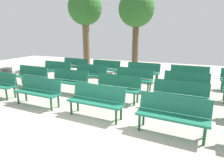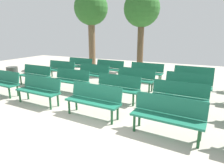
# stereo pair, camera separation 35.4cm
# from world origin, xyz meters

# --- Properties ---
(ground_plane) EXTENTS (24.97, 24.97, 0.00)m
(ground_plane) POSITION_xyz_m (0.00, 0.00, 0.00)
(ground_plane) COLOR #B2A899
(bench_r0_c0) EXTENTS (1.63, 0.58, 0.87)m
(bench_r0_c0) POSITION_xyz_m (-3.99, 1.87, 0.50)
(bench_r0_c0) COLOR #19664C
(bench_r0_c0) RESTS_ON ground_plane
(bench_r0_c1) EXTENTS (1.62, 0.56, 0.87)m
(bench_r0_c1) POSITION_xyz_m (-1.96, 1.69, 0.50)
(bench_r0_c1) COLOR #19664C
(bench_r0_c1) RESTS_ON ground_plane
(bench_r0_c2) EXTENTS (1.63, 0.58, 0.87)m
(bench_r0_c2) POSITION_xyz_m (0.14, 1.60, 0.50)
(bench_r0_c2) COLOR #19664C
(bench_r0_c2) RESTS_ON ground_plane
(bench_r0_c3) EXTENTS (1.63, 0.61, 0.87)m
(bench_r0_c3) POSITION_xyz_m (2.17, 1.42, 0.50)
(bench_r0_c3) COLOR #19664C
(bench_r0_c3) RESTS_ON ground_plane
(bench_r1_c0) EXTENTS (1.62, 0.56, 0.87)m
(bench_r1_c0) POSITION_xyz_m (-3.86, 3.33, 0.50)
(bench_r1_c0) COLOR #19664C
(bench_r1_c0) RESTS_ON ground_plane
(bench_r1_c1) EXTENTS (1.62, 0.57, 0.87)m
(bench_r1_c1) POSITION_xyz_m (-1.86, 3.22, 0.50)
(bench_r1_c1) COLOR #19664C
(bench_r1_c1) RESTS_ON ground_plane
(bench_r1_c2) EXTENTS (1.63, 0.59, 0.87)m
(bench_r1_c2) POSITION_xyz_m (0.21, 3.05, 0.50)
(bench_r1_c2) COLOR #19664C
(bench_r1_c2) RESTS_ON ground_plane
(bench_r1_c3) EXTENTS (1.62, 0.56, 0.87)m
(bench_r1_c3) POSITION_xyz_m (2.23, 2.93, 0.50)
(bench_r1_c3) COLOR #19664C
(bench_r1_c3) RESTS_ON ground_plane
(bench_r2_c0) EXTENTS (1.62, 0.54, 0.87)m
(bench_r2_c0) POSITION_xyz_m (-3.75, 4.87, 0.50)
(bench_r2_c0) COLOR #19664C
(bench_r2_c0) RESTS_ON ground_plane
(bench_r2_c1) EXTENTS (1.64, 0.62, 0.87)m
(bench_r2_c1) POSITION_xyz_m (-1.73, 4.68, 0.50)
(bench_r2_c1) COLOR #19664C
(bench_r2_c1) RESTS_ON ground_plane
(bench_r2_c2) EXTENTS (1.63, 0.61, 0.87)m
(bench_r2_c2) POSITION_xyz_m (0.34, 4.56, 0.50)
(bench_r2_c2) COLOR #19664C
(bench_r2_c2) RESTS_ON ground_plane
(bench_r2_c3) EXTENTS (1.62, 0.54, 0.87)m
(bench_r2_c3) POSITION_xyz_m (2.36, 4.46, 0.50)
(bench_r2_c3) COLOR #19664C
(bench_r2_c3) RESTS_ON ground_plane
(bench_r3_c0) EXTENTS (1.63, 0.58, 0.87)m
(bench_r3_c0) POSITION_xyz_m (-3.61, 6.33, 0.50)
(bench_r3_c0) COLOR #19664C
(bench_r3_c0) RESTS_ON ground_plane
(bench_r3_c1) EXTENTS (1.63, 0.60, 0.87)m
(bench_r3_c1) POSITION_xyz_m (-1.65, 6.19, 0.50)
(bench_r3_c1) COLOR #19664C
(bench_r3_c1) RESTS_ON ground_plane
(bench_r3_c2) EXTENTS (1.62, 0.56, 0.87)m
(bench_r3_c2) POSITION_xyz_m (0.37, 6.11, 0.50)
(bench_r3_c2) COLOR #19664C
(bench_r3_c2) RESTS_ON ground_plane
(bench_r3_c3) EXTENTS (1.62, 0.56, 0.87)m
(bench_r3_c3) POSITION_xyz_m (2.44, 5.99, 0.50)
(bench_r3_c3) COLOR #19664C
(bench_r3_c3) RESTS_ON ground_plane
(tree_0) EXTENTS (2.18, 2.18, 4.92)m
(tree_0) POSITION_xyz_m (-4.14, 8.67, 3.70)
(tree_0) COLOR brown
(tree_0) RESTS_ON ground_plane
(tree_1) EXTENTS (2.07, 2.07, 4.64)m
(tree_1) POSITION_xyz_m (-0.73, 8.60, 3.51)
(tree_1) COLOR brown
(tree_1) RESTS_ON ground_plane
(trash_bin) EXTENTS (0.50, 0.50, 0.72)m
(trash_bin) POSITION_xyz_m (-5.29, 3.30, 0.36)
(trash_bin) COLOR #383D38
(trash_bin) RESTS_ON ground_plane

